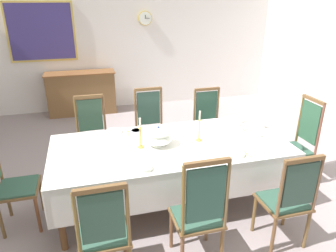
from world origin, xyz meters
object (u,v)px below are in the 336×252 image
object	(u,v)px
chair_south_c	(288,199)
framed_painting	(41,32)
spoon_secondary	(128,132)
spoon_primary	(245,152)
chair_north_c	(209,123)
dining_table	(170,150)
sideboard	(82,93)
candlestick_west	(140,136)
bowl_near_left	(238,154)
chair_north_a	(92,134)
chair_south_a	(104,231)
mounted_clock	(145,18)
soup_tureen	(159,136)
chair_south_b	(199,212)
bowl_far_right	(145,168)
bowl_near_right	(136,131)
bowl_far_left	(114,131)
candlestick_east	(199,129)
chair_north_b	(151,127)
chair_head_west	(11,183)
chair_head_east	(299,142)

from	to	relation	value
chair_south_c	framed_painting	bearing A→B (deg)	117.68
spoon_secondary	framed_painting	xyz separation A→B (m)	(-1.21, 3.35, 0.93)
chair_south_c	spoon_primary	distance (m)	0.65
chair_south_c	chair_north_c	world-z (taller)	chair_north_c
dining_table	sideboard	size ratio (longest dim) A/B	1.88
candlestick_west	bowl_near_left	bearing A→B (deg)	-25.16
chair_north_a	candlestick_west	bearing A→B (deg)	116.69
dining_table	chair_south_a	distance (m)	1.35
chair_south_c	mounted_clock	size ratio (longest dim) A/B	3.52
chair_south_c	soup_tureen	size ratio (longest dim) A/B	3.46
chair_south_b	soup_tureen	bearing A→B (deg)	96.94
chair_north_c	candlestick_west	size ratio (longest dim) A/B	3.01
bowl_far_right	bowl_near_right	bearing A→B (deg)	85.48
chair_south_a	framed_painting	bearing A→B (deg)	99.08
chair_south_c	bowl_far_left	bearing A→B (deg)	134.75
chair_north_a	framed_painting	size ratio (longest dim) A/B	0.84
dining_table	sideboard	bearing A→B (deg)	105.37
candlestick_east	bowl_far_left	world-z (taller)	candlestick_east
bowl_near_left	bowl_far_left	xyz separation A→B (m)	(-1.23, 0.95, 0.00)
chair_south_c	candlestick_east	distance (m)	1.22
chair_north_b	spoon_primary	xyz separation A→B (m)	(0.75, -1.46, 0.21)
spoon_primary	spoon_secondary	distance (m)	1.47
bowl_far_left	dining_table	bearing A→B (deg)	-39.57
chair_head_west	bowl_far_left	bearing A→B (deg)	113.16
chair_head_west	soup_tureen	distance (m)	1.65
soup_tureen	candlestick_west	distance (m)	0.21
bowl_far_right	sideboard	distance (m)	4.13
chair_south_b	chair_head_east	bearing A→B (deg)	29.93
chair_north_b	spoon_secondary	xyz separation A→B (m)	(-0.41, -0.55, 0.21)
soup_tureen	bowl_near_left	size ratio (longest dim) A/B	1.90
chair_north_c	soup_tureen	xyz separation A→B (m)	(-1.05, -1.02, 0.34)
sideboard	chair_south_a	bearing A→B (deg)	91.47
bowl_far_left	sideboard	size ratio (longest dim) A/B	0.14
chair_south_a	spoon_secondary	distance (m)	1.57
chair_south_a	chair_north_b	distance (m)	2.21
chair_north_a	spoon_secondary	bearing A→B (deg)	128.46
chair_head_east	framed_painting	distance (m)	5.24
chair_south_a	chair_north_c	world-z (taller)	chair_north_c
chair_head_east	bowl_far_right	size ratio (longest dim) A/B	8.14
mounted_clock	candlestick_west	bearing A→B (deg)	-102.51
candlestick_east	bowl_far_left	size ratio (longest dim) A/B	1.93
chair_north_c	chair_head_west	size ratio (longest dim) A/B	1.04
candlestick_west	candlestick_east	bearing A→B (deg)	0.00
chair_north_b	chair_head_west	world-z (taller)	chair_north_b
candlestick_east	bowl_far_left	distance (m)	1.08
bowl_far_left	chair_south_c	bearing A→B (deg)	-45.25
soup_tureen	bowl_near_left	xyz separation A→B (m)	(0.77, -0.46, -0.10)
chair_north_b	bowl_far_left	world-z (taller)	chair_north_b
chair_south_a	chair_south_c	bearing A→B (deg)	0.02
bowl_near_left	framed_painting	distance (m)	4.93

